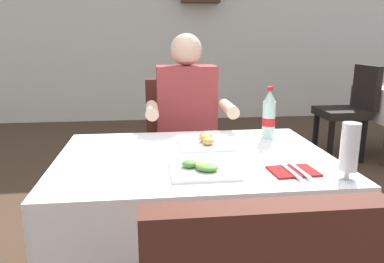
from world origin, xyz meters
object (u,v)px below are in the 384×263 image
Objects in this scene: seated_diner_far at (187,126)px; cola_bottle_primary at (269,116)px; plate_near_camera at (203,168)px; beer_glass_left at (349,152)px; napkin_cutlery_set at (293,171)px; plate_far_diner at (206,141)px; chair_far_diner_seat at (179,146)px; main_dining_table at (195,193)px; background_chair_left at (350,106)px.

seated_diner_far is 4.90× the size of cola_bottle_primary.
beer_glass_left is at bearing -16.87° from plate_near_camera.
beer_glass_left is 0.21m from napkin_cutlery_set.
plate_far_diner is at bearing -86.76° from seated_diner_far.
chair_far_diner_seat is 0.77× the size of seated_diner_far.
plate_near_camera is at bearing -88.43° from main_dining_table.
napkin_cutlery_set is 2.77m from background_chair_left.
background_chair_left reaches higher than plate_far_diner.
main_dining_table is 0.55m from cola_bottle_primary.
plate_near_camera reaches higher than napkin_cutlery_set.
chair_far_diner_seat is at bearing 113.12° from beer_glass_left.
background_chair_left is at bearing 56.57° from napkin_cutlery_set.
seated_diner_far is (0.04, 0.70, 0.14)m from main_dining_table.
napkin_cutlery_set reaches higher than main_dining_table.
cola_bottle_primary reaches higher than main_dining_table.
plate_near_camera is 0.26× the size of background_chair_left.
plate_far_diner is 2.61m from background_chair_left.
chair_far_diner_seat is 0.76m from cola_bottle_primary.
beer_glass_left reaches higher than napkin_cutlery_set.
cola_bottle_primary is at bearing 31.36° from main_dining_table.
plate_near_camera is 0.98× the size of cola_bottle_primary.
seated_diner_far reaches higher than plate_far_diner.
cola_bottle_primary is at bearing 83.04° from napkin_cutlery_set.
cola_bottle_primary is (-0.10, 0.59, 0.01)m from beer_glass_left.
cola_bottle_primary reaches higher than napkin_cutlery_set.
plate_far_diner is 0.99× the size of cola_bottle_primary.
plate_far_diner is 1.24× the size of beer_glass_left.
plate_far_diner is (0.07, 0.36, 0.00)m from plate_near_camera.
napkin_cutlery_set is at bearing -123.43° from background_chair_left.
seated_diner_far reaches higher than plate_near_camera.
plate_far_diner is at bearing -83.59° from chair_far_diner_seat.
plate_near_camera is at bearing -131.84° from cola_bottle_primary.
main_dining_table is at bearing -113.59° from plate_far_diner.
cola_bottle_primary is 0.51m from napkin_cutlery_set.
background_chair_left is at bearing 50.54° from plate_near_camera.
seated_diner_far is at bearing -143.37° from background_chair_left.
plate_near_camera is at bearing -92.34° from seated_diner_far.
plate_far_diner is at bearing 79.50° from plate_near_camera.
cola_bottle_primary is at bearing -128.86° from background_chair_left.
cola_bottle_primary is (0.40, 0.24, 0.28)m from main_dining_table.
chair_far_diner_seat is 1.13m from napkin_cutlery_set.
chair_far_diner_seat is 1.29m from beer_glass_left.
napkin_cutlery_set is at bearing -72.67° from seated_diner_far.
main_dining_table is at bearing -148.64° from cola_bottle_primary.
background_chair_left reaches higher than beer_glass_left.
beer_glass_left is (0.49, -0.34, 0.28)m from main_dining_table.
cola_bottle_primary reaches higher than chair_far_diner_seat.
beer_glass_left is (0.45, -1.05, 0.14)m from seated_diner_far.
seated_diner_far is at bearing 127.75° from cola_bottle_primary.
seated_diner_far is at bearing 107.33° from napkin_cutlery_set.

